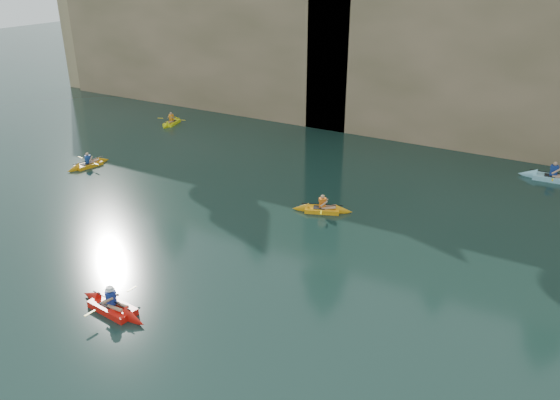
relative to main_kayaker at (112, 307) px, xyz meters
The scene contains 11 objects.
ground 5.94m from the main_kayaker, 16.12° to the left, with size 160.00×160.00×0.00m, color black.
cliff 32.69m from the main_kayaker, 79.78° to the left, with size 70.00×16.00×12.00m, color tan.
cliff_slab_west 28.61m from the main_kayaker, 120.52° to the left, with size 26.00×2.40×10.56m, color tan.
cliff_slab_center 26.04m from the main_kayaker, 72.37° to the left, with size 24.00×2.40×11.40m, color tan.
sea_cave_west 26.67m from the main_kayaker, 117.52° to the left, with size 4.50×1.00×4.00m, color black.
sea_cave_center 23.70m from the main_kayaker, 85.87° to the left, with size 3.50×1.00×3.20m, color black.
main_kayaker is the anchor object (origin of this frame).
kayaker_orange 11.19m from the main_kayaker, 75.12° to the left, with size 2.94×2.07×1.10m.
kayaker_yellow 22.85m from the main_kayaker, 124.83° to the left, with size 2.16×2.78×1.10m.
kayaker_ltblue_mid 23.94m from the main_kayaker, 59.62° to the left, with size 3.54×2.61×1.34m.
kayaker_extra_west 15.08m from the main_kayaker, 140.41° to the left, with size 2.10×2.77×1.06m.
Camera 1 is at (7.12, -12.42, 11.34)m, focal length 35.00 mm.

